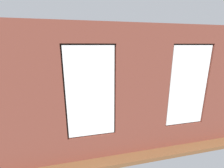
% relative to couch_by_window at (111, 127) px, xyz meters
% --- Properties ---
extents(ground_plane, '(6.97, 6.58, 0.10)m').
position_rel_couch_by_window_xyz_m(ground_plane, '(-0.59, -2.26, -0.38)').
color(ground_plane, brown).
extents(brick_wall_with_windows, '(6.37, 0.30, 3.02)m').
position_rel_couch_by_window_xyz_m(brick_wall_with_windows, '(-0.59, 0.65, 1.15)').
color(brick_wall_with_windows, brown).
rests_on(brick_wall_with_windows, ground_plane).
extents(white_wall_right, '(0.10, 5.58, 3.02)m').
position_rel_couch_by_window_xyz_m(white_wall_right, '(2.55, -2.06, 1.18)').
color(white_wall_right, silver).
rests_on(white_wall_right, ground_plane).
extents(couch_by_window, '(1.94, 0.87, 0.80)m').
position_rel_couch_by_window_xyz_m(couch_by_window, '(0.00, 0.00, 0.00)').
color(couch_by_window, black).
rests_on(couch_by_window, ground_plane).
extents(couch_left, '(1.01, 1.78, 0.80)m').
position_rel_couch_by_window_xyz_m(couch_left, '(-3.07, -2.12, 0.00)').
color(couch_left, black).
rests_on(couch_left, ground_plane).
extents(coffee_table, '(1.40, 0.81, 0.45)m').
position_rel_couch_by_window_xyz_m(coffee_table, '(-0.10, -2.24, 0.07)').
color(coffee_table, olive).
rests_on(coffee_table, ground_plane).
extents(cup_ceramic, '(0.09, 0.09, 0.10)m').
position_rel_couch_by_window_xyz_m(cup_ceramic, '(0.08, -2.34, 0.17)').
color(cup_ceramic, silver).
rests_on(cup_ceramic, coffee_table).
extents(candle_jar, '(0.08, 0.08, 0.11)m').
position_rel_couch_by_window_xyz_m(candle_jar, '(0.32, -2.11, 0.18)').
color(candle_jar, '#B7333D').
rests_on(candle_jar, coffee_table).
extents(remote_black, '(0.18, 0.09, 0.02)m').
position_rel_couch_by_window_xyz_m(remote_black, '(-0.48, -2.38, 0.13)').
color(remote_black, black).
rests_on(remote_black, coffee_table).
extents(media_console, '(1.09, 0.42, 0.55)m').
position_rel_couch_by_window_xyz_m(media_console, '(2.25, -2.35, -0.05)').
color(media_console, black).
rests_on(media_console, ground_plane).
extents(tv_flatscreen, '(1.12, 0.20, 0.79)m').
position_rel_couch_by_window_xyz_m(tv_flatscreen, '(2.25, -2.35, 0.62)').
color(tv_flatscreen, black).
rests_on(tv_flatscreen, media_console).
extents(papasan_chair, '(1.19, 1.19, 0.73)m').
position_rel_couch_by_window_xyz_m(papasan_chair, '(0.59, -4.09, 0.13)').
color(papasan_chair, olive).
rests_on(papasan_chair, ground_plane).
extents(potted_plant_between_couches, '(1.07, 0.99, 1.21)m').
position_rel_couch_by_window_xyz_m(potted_plant_between_couches, '(-1.43, -0.04, 0.47)').
color(potted_plant_between_couches, '#9E5638').
rests_on(potted_plant_between_couches, ground_plane).
extents(potted_plant_corner_near_left, '(0.72, 0.72, 1.15)m').
position_rel_couch_by_window_xyz_m(potted_plant_corner_near_left, '(-3.22, -4.55, 0.42)').
color(potted_plant_corner_near_left, gray).
rests_on(potted_plant_corner_near_left, ground_plane).
extents(potted_plant_by_left_couch, '(0.44, 0.44, 0.56)m').
position_rel_couch_by_window_xyz_m(potted_plant_by_left_couch, '(-2.67, -3.44, 0.05)').
color(potted_plant_by_left_couch, beige).
rests_on(potted_plant_by_left_couch, ground_plane).
extents(potted_plant_corner_far_left, '(0.93, 0.84, 1.09)m').
position_rel_couch_by_window_xyz_m(potted_plant_corner_far_left, '(-3.21, 0.10, 0.34)').
color(potted_plant_corner_far_left, '#47423D').
rests_on(potted_plant_corner_far_left, ground_plane).
extents(potted_plant_foreground_right, '(0.42, 0.42, 0.72)m').
position_rel_couch_by_window_xyz_m(potted_plant_foreground_right, '(1.95, -4.50, 0.12)').
color(potted_plant_foreground_right, '#9E5638').
rests_on(potted_plant_foreground_right, ground_plane).
extents(potted_plant_near_tv, '(0.69, 0.69, 1.12)m').
position_rel_couch_by_window_xyz_m(potted_plant_near_tv, '(1.70, -1.35, 0.42)').
color(potted_plant_near_tv, brown).
rests_on(potted_plant_near_tv, ground_plane).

